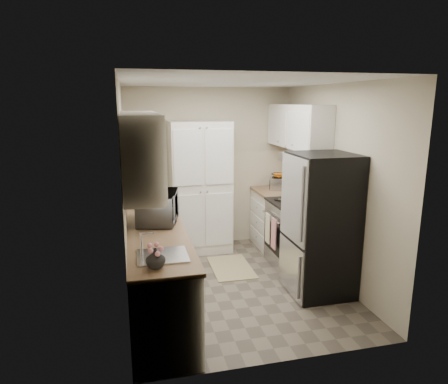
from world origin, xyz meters
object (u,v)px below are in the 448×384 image
Objects in this scene: refrigerator at (321,225)px; wine_bottle at (146,197)px; toaster_oven at (278,183)px; pantry_cabinet at (200,188)px; microwave at (158,207)px; electric_range at (295,233)px.

wine_bottle is at bearing 155.57° from refrigerator.
refrigerator reaches higher than toaster_oven.
pantry_cabinet is at bearing 44.16° from wine_bottle.
microwave is at bearing -122.27° from toaster_oven.
toaster_oven is (0.08, 0.90, 0.54)m from electric_range.
refrigerator is 1.93m from microwave.
toaster_oven is (2.10, 0.79, -0.07)m from wine_bottle.
toaster_oven is at bearing -1.35° from pantry_cabinet.
refrigerator is at bearing -56.54° from pantry_cabinet.
wine_bottle is (-0.85, -0.82, 0.09)m from pantry_cabinet.
refrigerator is at bearing -24.43° from wine_bottle.
microwave reaches higher than electric_range.
electric_range is 2.11m from wine_bottle.
toaster_oven is (1.99, 1.35, -0.07)m from microwave.
electric_range is at bearing -65.25° from microwave.
pantry_cabinet is at bearing -157.68° from toaster_oven.
electric_range is 1.05m from toaster_oven.
refrigerator is (1.14, -1.73, -0.15)m from pantry_cabinet.
electric_range is 0.66× the size of refrigerator.
pantry_cabinet is 1.77× the size of electric_range.
wine_bottle is at bearing 22.33° from microwave.
toaster_oven is (0.11, 1.70, 0.17)m from refrigerator.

